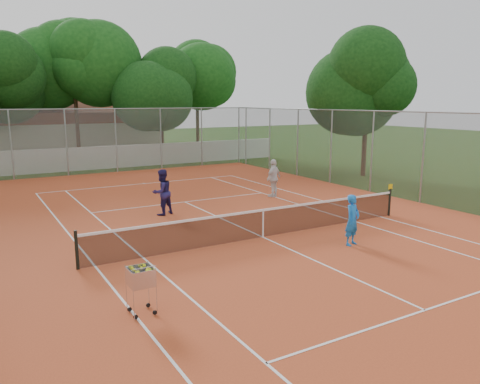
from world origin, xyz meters
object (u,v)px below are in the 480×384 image
tennis_net (263,223)px  player_far_left (162,192)px  player_near (352,220)px  ball_hopper (141,289)px  clubhouse (51,129)px  player_far_right (274,178)px

tennis_net → player_far_left: 4.99m
player_far_left → player_near: bearing=99.2°
player_near → ball_hopper: 7.41m
clubhouse → player_near: (3.96, -31.09, -1.38)m
clubhouse → player_far_right: 24.42m
ball_hopper → player_near: bearing=-2.7°
player_far_left → ball_hopper: 8.89m
clubhouse → player_far_right: clubhouse is taller
clubhouse → player_far_left: size_ratio=9.02×
clubhouse → player_far_right: (6.12, -23.60, -1.29)m
tennis_net → ball_hopper: (-5.32, -3.45, 0.07)m
player_near → ball_hopper: size_ratio=1.43×
player_far_left → ball_hopper: player_far_left is taller
player_near → player_far_right: 7.80m
player_far_right → clubhouse: bearing=-98.6°
player_far_left → clubhouse: bearing=-108.6°
player_far_left → player_far_right: 5.88m
player_far_right → ball_hopper: 12.95m
clubhouse → player_far_left: clubhouse is taller
player_far_left → player_far_right: size_ratio=1.02×
clubhouse → ball_hopper: (-3.32, -32.45, -1.62)m
player_far_left → player_far_right: player_far_left is taller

